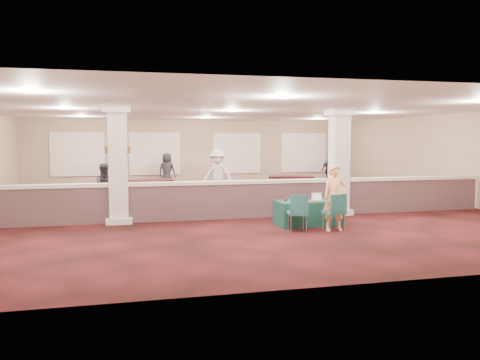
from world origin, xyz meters
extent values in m
plane|color=#481215|center=(0.00, 0.00, 0.00)|extent=(16.00, 16.00, 0.00)
cube|color=gray|center=(0.00, 8.00, 1.60)|extent=(16.00, 0.04, 3.20)
cube|color=gray|center=(0.00, -8.00, 1.60)|extent=(16.00, 0.04, 3.20)
cube|color=gray|center=(8.00, 0.00, 1.60)|extent=(0.04, 16.00, 3.20)
cube|color=white|center=(0.00, 0.00, 3.20)|extent=(16.00, 16.00, 0.02)
cube|color=#4F353A|center=(0.00, -1.50, 0.50)|extent=(15.60, 0.20, 1.00)
cube|color=silver|center=(0.00, -1.50, 1.05)|extent=(15.60, 0.28, 0.10)
cube|color=silver|center=(-3.50, -1.50, 1.60)|extent=(0.50, 0.50, 3.20)
cube|color=silver|center=(-3.50, -1.50, 0.08)|extent=(0.70, 0.70, 0.16)
cube|color=silver|center=(-3.50, -1.50, 3.10)|extent=(0.72, 0.72, 0.20)
cube|color=silver|center=(3.00, -1.50, 1.60)|extent=(0.50, 0.50, 3.20)
cube|color=silver|center=(3.00, -1.50, 0.08)|extent=(0.70, 0.70, 0.16)
cube|color=silver|center=(3.00, -1.50, 3.10)|extent=(0.72, 0.72, 0.20)
cylinder|color=brown|center=(-3.78, -1.50, 2.00)|extent=(0.12, 0.12, 0.18)
cylinder|color=silver|center=(-3.78, -1.50, 2.00)|extent=(0.09, 0.09, 0.10)
cylinder|color=brown|center=(-3.22, -1.50, 2.00)|extent=(0.12, 0.12, 0.18)
cylinder|color=silver|center=(-3.22, -1.50, 2.00)|extent=(0.09, 0.09, 0.10)
cube|color=#0F392F|center=(1.42, -3.00, 0.33)|extent=(1.73, 0.92, 0.65)
cube|color=#1F575D|center=(1.77, -3.85, 0.46)|extent=(0.51, 0.51, 0.06)
cube|color=#1F575D|center=(1.79, -4.07, 0.71)|extent=(0.45, 0.10, 0.45)
cylinder|color=gray|center=(1.60, -4.07, 0.21)|extent=(0.03, 0.03, 0.43)
cylinder|color=gray|center=(1.98, -4.03, 0.21)|extent=(0.03, 0.03, 0.43)
cylinder|color=gray|center=(1.56, -3.68, 0.21)|extent=(0.03, 0.03, 0.43)
cylinder|color=gray|center=(1.94, -3.64, 0.21)|extent=(0.03, 0.03, 0.43)
cube|color=#1F575D|center=(0.83, -3.76, 0.46)|extent=(0.54, 0.54, 0.06)
cube|color=#1F575D|center=(0.80, -3.97, 0.71)|extent=(0.45, 0.12, 0.45)
cylinder|color=gray|center=(0.61, -3.92, 0.21)|extent=(0.03, 0.03, 0.43)
cylinder|color=gray|center=(0.99, -3.98, 0.21)|extent=(0.03, 0.03, 0.43)
cylinder|color=gray|center=(0.67, -3.54, 0.21)|extent=(0.03, 0.03, 0.43)
cylinder|color=gray|center=(1.05, -3.60, 0.21)|extent=(0.03, 0.03, 0.43)
imported|color=#FF9E6E|center=(1.78, -3.88, 0.83)|extent=(0.62, 0.44, 1.67)
cube|color=black|center=(-3.34, 0.30, 0.37)|extent=(1.87, 1.01, 0.74)
cube|color=black|center=(-2.00, 2.86, 0.34)|extent=(1.71, 0.92, 0.68)
cube|color=black|center=(4.48, 1.70, 0.38)|extent=(1.89, 1.02, 0.75)
cube|color=black|center=(-2.50, 3.61, 0.36)|extent=(1.93, 1.25, 0.72)
cube|color=black|center=(1.79, 3.20, 0.34)|extent=(1.79, 1.13, 0.67)
cube|color=black|center=(3.50, 4.17, 0.36)|extent=(1.91, 1.16, 0.73)
imported|color=black|center=(-3.92, 0.26, 0.77)|extent=(0.85, 0.69, 1.55)
imported|color=beige|center=(0.10, 3.00, 0.95)|extent=(1.31, 1.18, 1.90)
imported|color=black|center=(5.85, 5.54, 0.85)|extent=(1.11, 0.87, 1.70)
imported|color=black|center=(-1.52, 7.00, 0.83)|extent=(0.93, 0.77, 1.66)
cube|color=#BABABF|center=(1.69, -3.03, 0.66)|extent=(0.30, 0.22, 0.02)
cube|color=#BABABF|center=(1.68, -2.93, 0.77)|extent=(0.30, 0.02, 0.20)
cube|color=silver|center=(1.68, -2.94, 0.75)|extent=(0.27, 0.01, 0.17)
cube|color=#AF3B1C|center=(1.47, -3.22, 0.67)|extent=(0.37, 0.28, 0.03)
sphere|color=beige|center=(0.93, -3.11, 0.70)|extent=(0.10, 0.10, 0.10)
sphere|color=maroon|center=(0.79, -2.98, 0.70)|extent=(0.09, 0.09, 0.09)
sphere|color=#55545A|center=(1.01, -2.91, 0.70)|extent=(0.09, 0.09, 0.09)
cube|color=red|center=(2.01, -3.23, 0.66)|extent=(0.11, 0.03, 0.01)
camera|label=1|loc=(-3.21, -14.60, 2.29)|focal=35.00mm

